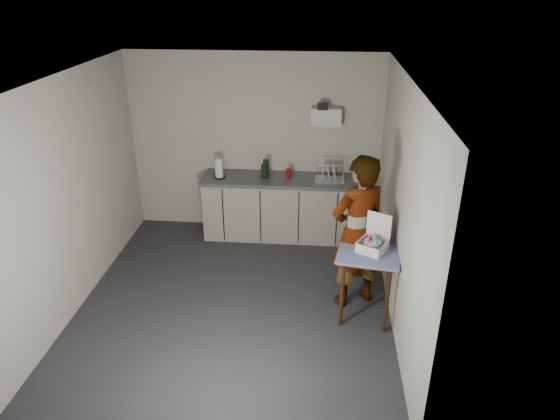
# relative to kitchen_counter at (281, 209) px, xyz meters

# --- Properties ---
(ground) EXTENTS (4.00, 4.00, 0.00)m
(ground) POSITION_rel_kitchen_counter_xyz_m (-0.40, -1.70, -0.43)
(ground) COLOR #2B2B30
(ground) RESTS_ON ground
(wall_back) EXTENTS (3.60, 0.02, 2.60)m
(wall_back) POSITION_rel_kitchen_counter_xyz_m (-0.40, 0.29, 0.87)
(wall_back) COLOR beige
(wall_back) RESTS_ON ground
(wall_right) EXTENTS (0.02, 4.00, 2.60)m
(wall_right) POSITION_rel_kitchen_counter_xyz_m (1.39, -1.70, 0.87)
(wall_right) COLOR beige
(wall_right) RESTS_ON ground
(wall_left) EXTENTS (0.02, 4.00, 2.60)m
(wall_left) POSITION_rel_kitchen_counter_xyz_m (-2.19, -1.70, 0.87)
(wall_left) COLOR beige
(wall_left) RESTS_ON ground
(ceiling) EXTENTS (3.60, 4.00, 0.01)m
(ceiling) POSITION_rel_kitchen_counter_xyz_m (-0.40, -1.70, 2.17)
(ceiling) COLOR white
(ceiling) RESTS_ON wall_back
(kitchen_counter) EXTENTS (2.24, 0.62, 0.91)m
(kitchen_counter) POSITION_rel_kitchen_counter_xyz_m (0.00, 0.00, 0.00)
(kitchen_counter) COLOR black
(kitchen_counter) RESTS_ON ground
(wall_shelf) EXTENTS (0.42, 0.18, 0.37)m
(wall_shelf) POSITION_rel_kitchen_counter_xyz_m (0.60, 0.22, 1.32)
(wall_shelf) COLOR white
(wall_shelf) RESTS_ON ground
(side_table) EXTENTS (0.75, 0.75, 0.84)m
(side_table) POSITION_rel_kitchen_counter_xyz_m (1.10, -1.84, 0.31)
(side_table) COLOR #3C1F0D
(side_table) RESTS_ON ground
(standing_man) EXTENTS (0.80, 0.70, 1.83)m
(standing_man) POSITION_rel_kitchen_counter_xyz_m (0.98, -1.58, 0.49)
(standing_man) COLOR #B2A593
(standing_man) RESTS_ON ground
(soap_bottle) EXTENTS (0.15, 0.15, 0.28)m
(soap_bottle) POSITION_rel_kitchen_counter_xyz_m (-0.24, -0.02, 0.62)
(soap_bottle) COLOR black
(soap_bottle) RESTS_ON kitchen_counter
(soda_can) EXTENTS (0.07, 0.07, 0.14)m
(soda_can) POSITION_rel_kitchen_counter_xyz_m (0.10, 0.02, 0.55)
(soda_can) COLOR red
(soda_can) RESTS_ON kitchen_counter
(dark_bottle) EXTENTS (0.08, 0.08, 0.26)m
(dark_bottle) POSITION_rel_kitchen_counter_xyz_m (-0.21, -0.01, 0.62)
(dark_bottle) COLOR black
(dark_bottle) RESTS_ON kitchen_counter
(paper_towel) EXTENTS (0.16, 0.16, 0.29)m
(paper_towel) POSITION_rel_kitchen_counter_xyz_m (-0.87, -0.06, 0.62)
(paper_towel) COLOR black
(paper_towel) RESTS_ON kitchen_counter
(dish_rack) EXTENTS (0.40, 0.30, 0.28)m
(dish_rack) POSITION_rel_kitchen_counter_xyz_m (0.68, -0.04, 0.55)
(dish_rack) COLOR silver
(dish_rack) RESTS_ON kitchen_counter
(bakery_box) EXTENTS (0.38, 0.38, 0.39)m
(bakery_box) POSITION_rel_kitchen_counter_xyz_m (1.13, -1.83, 0.50)
(bakery_box) COLOR white
(bakery_box) RESTS_ON side_table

